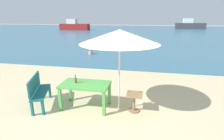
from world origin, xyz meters
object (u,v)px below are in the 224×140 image
(bench_teal_center, at_px, (38,89))
(swimmer_person, at_px, (91,52))
(patio_umbrella, at_px, (120,37))
(picnic_table_green, at_px, (85,87))
(beer_bottle_amber, at_px, (76,80))
(side_table_wood, at_px, (134,100))
(boat_ferry, at_px, (190,25))
(boat_fishing_trawler, at_px, (74,26))

(bench_teal_center, height_order, swimmer_person, bench_teal_center)
(patio_umbrella, xyz_separation_m, swimmer_person, (-3.22, 7.24, -1.88))
(picnic_table_green, distance_m, patio_umbrella, 1.77)
(patio_umbrella, height_order, bench_teal_center, patio_umbrella)
(beer_bottle_amber, height_order, side_table_wood, beer_bottle_amber)
(swimmer_person, bearing_deg, boat_ferry, 67.84)
(boat_fishing_trawler, height_order, boat_ferry, boat_ferry)
(boat_fishing_trawler, bearing_deg, picnic_table_green, -66.30)
(boat_fishing_trawler, bearing_deg, patio_umbrella, -64.73)
(bench_teal_center, bearing_deg, boat_fishing_trawler, 111.30)
(picnic_table_green, height_order, boat_ferry, boat_ferry)
(boat_ferry, bearing_deg, boat_fishing_trawler, -160.29)
(picnic_table_green, xyz_separation_m, beer_bottle_amber, (-0.28, -0.01, 0.20))
(patio_umbrella, relative_size, side_table_wood, 4.26)
(picnic_table_green, distance_m, beer_bottle_amber, 0.35)
(side_table_wood, bearing_deg, patio_umbrella, -174.61)
(side_table_wood, distance_m, boat_fishing_trawler, 33.66)
(bench_teal_center, relative_size, boat_fishing_trawler, 0.21)
(swimmer_person, height_order, boat_fishing_trawler, boat_fishing_trawler)
(patio_umbrella, height_order, side_table_wood, patio_umbrella)
(beer_bottle_amber, xyz_separation_m, bench_teal_center, (-1.12, -0.20, -0.31))
(patio_umbrella, distance_m, side_table_wood, 1.82)
(boat_ferry, bearing_deg, picnic_table_green, -105.32)
(side_table_wood, xyz_separation_m, boat_ferry, (9.23, 38.84, 0.55))
(side_table_wood, bearing_deg, beer_bottle_amber, -177.85)
(swimmer_person, relative_size, boat_fishing_trawler, 0.07)
(beer_bottle_amber, distance_m, bench_teal_center, 1.18)
(side_table_wood, relative_size, boat_fishing_trawler, 0.09)
(swimmer_person, height_order, boat_ferry, boat_ferry)
(picnic_table_green, xyz_separation_m, side_table_wood, (1.43, 0.06, -0.30))
(patio_umbrella, relative_size, boat_fishing_trawler, 0.38)
(picnic_table_green, bearing_deg, boat_fishing_trawler, 113.70)
(side_table_wood, height_order, boat_fishing_trawler, boat_fishing_trawler)
(boat_ferry, bearing_deg, bench_teal_center, -107.15)
(side_table_wood, bearing_deg, boat_ferry, 76.63)
(picnic_table_green, distance_m, boat_fishing_trawler, 33.11)
(picnic_table_green, height_order, beer_bottle_amber, beer_bottle_amber)
(picnic_table_green, relative_size, bench_teal_center, 1.12)
(picnic_table_green, xyz_separation_m, patio_umbrella, (0.99, 0.02, 1.47))
(side_table_wood, xyz_separation_m, bench_teal_center, (-2.83, -0.26, 0.19))
(boat_ferry, bearing_deg, side_table_wood, -103.37)
(beer_bottle_amber, bearing_deg, patio_umbrella, 1.03)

